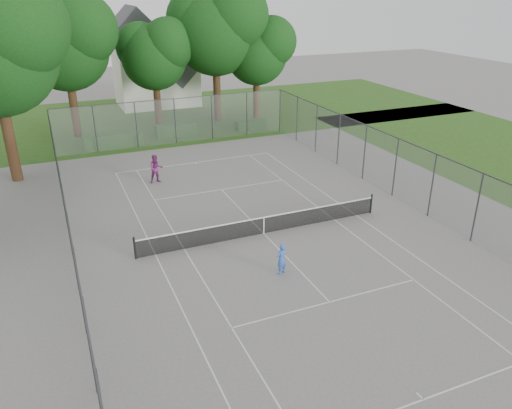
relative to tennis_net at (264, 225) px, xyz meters
name	(u,v)px	position (x,y,z in m)	size (l,w,h in m)	color
ground	(264,234)	(0.00, 0.00, -0.51)	(120.00, 120.00, 0.00)	slate
grass_far	(152,117)	(0.00, 26.00, -0.51)	(60.00, 20.00, 0.00)	#274D16
court_markings	(264,234)	(0.00, 0.00, -0.50)	(11.03, 23.83, 0.01)	silver
tennis_net	(264,225)	(0.00, 0.00, 0.00)	(12.87, 0.10, 1.10)	black
perimeter_fence	(264,201)	(0.00, 0.00, 1.30)	(18.08, 34.08, 3.52)	#38383D
tree_far_left	(65,40)	(-6.88, 22.03, 7.10)	(7.70, 7.03, 11.08)	#392314
tree_far_midleft	(155,52)	(0.14, 23.16, 5.74)	(6.33, 5.78, 9.11)	#392314
tree_far_midright	(216,26)	(5.53, 22.65, 7.69)	(8.30, 7.58, 11.93)	#392314
tree_far_right	(258,49)	(9.08, 21.97, 5.73)	(6.32, 5.77, 9.08)	#392314
hedge_left	(113,140)	(-4.72, 17.94, 0.04)	(4.37, 1.31, 1.09)	#1F4A17
hedge_mid	(176,130)	(0.49, 18.82, 0.02)	(3.37, 0.96, 1.06)	#1F4A17
hedge_right	(251,124)	(6.99, 18.62, -0.12)	(2.60, 0.95, 0.78)	#1F4A17
house	(155,66)	(1.82, 31.37, 3.38)	(7.76, 6.01, 9.66)	white
girl_player	(281,259)	(-0.83, -3.72, 0.21)	(0.52, 0.34, 1.43)	blue
woman_player	(156,169)	(-3.33, 9.14, 0.39)	(0.88, 0.68, 1.81)	#782869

